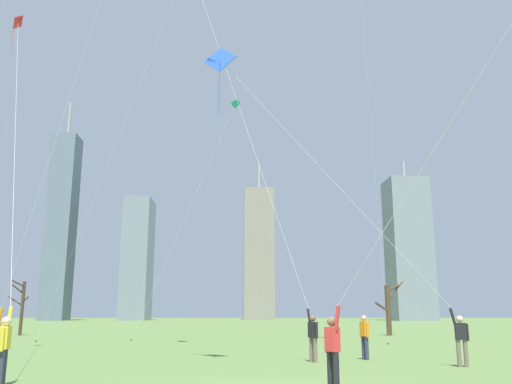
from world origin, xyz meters
name	(u,v)px	position (x,y,z in m)	size (l,w,h in m)	color
kite_flyer_midfield_right_white	(387,256)	(2.46, -0.60, 2.86)	(4.84, 7.92, 10.87)	black
kite_flyer_foreground_left_blue	(408,276)	(5.10, 6.22, 2.90)	(8.87, 0.62, 11.29)	#726656
kite_flyer_midfield_center_purple	(51,156)	(-6.65, 5.25, 6.64)	(7.51, 5.88, 22.66)	black
kite_flyer_far_back_orange	(269,202)	(0.65, 9.45, 6.06)	(6.24, 6.07, 21.45)	#726656
kite_flyer_midfield_left_red	(7,281)	(-6.81, 3.15, 2.55)	(5.16, 10.77, 15.71)	#33384C
bystander_far_off_by_trees	(365,335)	(4.23, 9.12, 0.90)	(0.31, 0.48, 1.62)	#33384C
distant_kite_low_near_trees_teal	(223,132)	(-1.62, 27.49, 15.19)	(6.89, 4.63, 18.15)	teal
distant_kite_drifting_right_yellow	(158,39)	(-6.24, 23.48, 20.67)	(8.06, 1.03, 24.81)	yellow
bare_tree_far_right_edge	(21,305)	(-17.53, 32.77, 2.33)	(1.97, 1.63, 4.24)	#423326
bare_tree_left_of_center	(388,308)	(11.51, 31.38, 2.08)	(2.62, 0.94, 4.24)	#4C3828
skyline_wide_slab	(409,248)	(42.03, 118.54, 17.18)	(9.49, 9.75, 39.22)	gray
skyline_short_annex	(259,253)	(6.02, 131.79, 17.43)	(8.02, 5.11, 42.36)	gray
skyline_mid_tower_right	(61,225)	(-43.58, 122.67, 23.08)	(5.96, 7.12, 55.32)	slate
skyline_tall_tower	(138,259)	(-25.01, 126.39, 15.15)	(6.54, 11.67, 30.31)	gray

